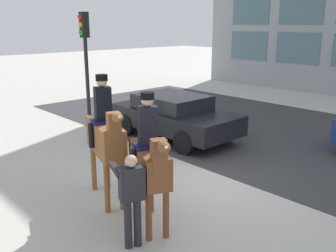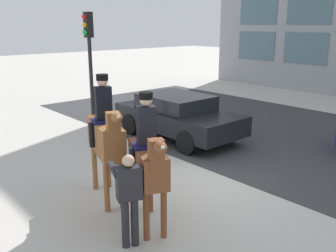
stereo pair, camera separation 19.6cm
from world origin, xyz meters
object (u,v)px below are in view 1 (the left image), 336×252
street_car_near_lane (174,115)px  mounted_horse_lead (106,136)px  pedestrian_bystander (131,194)px  traffic_light (86,58)px  mounted_horse_companion (150,160)px

street_car_near_lane → mounted_horse_lead: bearing=-61.0°
pedestrian_bystander → traffic_light: (-5.31, 2.47, 1.69)m
street_car_near_lane → traffic_light: size_ratio=1.10×
pedestrian_bystander → street_car_near_lane: size_ratio=0.37×
street_car_near_lane → traffic_light: (-1.30, -2.35, 1.89)m
mounted_horse_lead → traffic_light: size_ratio=0.67×
pedestrian_bystander → traffic_light: 6.10m
pedestrian_bystander → mounted_horse_companion: bearing=-43.9°
mounted_horse_companion → pedestrian_bystander: bearing=-40.2°
street_car_near_lane → mounted_horse_companion: bearing=-48.3°
mounted_horse_lead → street_car_near_lane: mounted_horse_lead is taller
mounted_horse_companion → pedestrian_bystander: mounted_horse_companion is taller
mounted_horse_lead → pedestrian_bystander: bearing=-2.7°
street_car_near_lane → pedestrian_bystander: bearing=-50.2°
mounted_horse_lead → traffic_light: (-3.58, 1.77, 1.24)m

